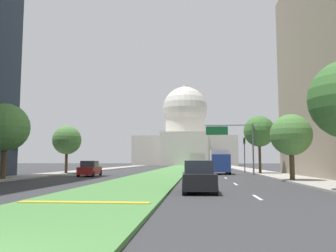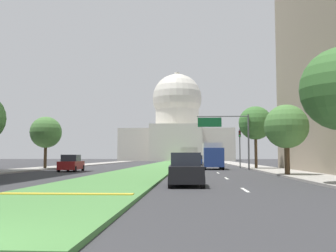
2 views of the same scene
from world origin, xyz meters
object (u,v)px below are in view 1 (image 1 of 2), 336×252
Objects in this scene: overhead_guide_sign at (234,138)px; street_tree_right_mid at (291,135)px; capitol_building at (185,135)px; box_truck_delivery at (220,161)px; city_bus at (197,161)px; street_tree_right_far at (259,131)px; street_tree_left_mid at (5,127)px; traffic_light_far_right at (244,150)px; sedan_distant at (199,167)px; sedan_midblock at (90,169)px; street_tree_left_far at (67,140)px; sedan_lead_stopped at (198,178)px; sedan_far_horizon at (211,165)px.

street_tree_right_mid is (3.28, -14.34, -0.70)m from overhead_guide_sign.
box_truck_delivery is (7.46, -86.20, -9.83)m from capitol_building.
city_bus is (-4.71, 16.93, -2.90)m from overhead_guide_sign.
street_tree_left_mid is at bearing -147.63° from street_tree_right_far.
box_truck_delivery is at bearing -129.56° from traffic_light_far_right.
street_tree_right_far is 6.56m from box_truck_delivery.
sedan_midblock is at bearing -131.40° from sedan_distant.
street_tree_left_far is 0.58× the size of city_bus.
traffic_light_far_right is 0.81× the size of street_tree_left_far.
capitol_building is 6.54× the size of street_tree_right_mid.
capitol_building is 7.25× the size of traffic_light_far_right.
sedan_lead_stopped is at bearing -87.71° from capitol_building.
street_tree_right_mid is 1.33× the size of sedan_far_horizon.
overhead_guide_sign is (9.24, -88.15, -6.83)m from capitol_building.
street_tree_right_far is at bearing 32.37° from street_tree_left_mid.
sedan_lead_stopped is 0.39× the size of city_bus.
street_tree_right_mid is 0.52× the size of city_bus.
traffic_light_far_right is 25.05m from street_tree_left_far.
sedan_lead_stopped is (-4.71, -24.87, -3.84)m from overhead_guide_sign.
capitol_building is 5.89× the size of box_truck_delivery.
street_tree_left_far is at bearing -174.95° from box_truck_delivery.
street_tree_left_mid is 1.10× the size of street_tree_left_far.
street_tree_left_far is at bearing 88.90° from street_tree_left_mid.
traffic_light_far_right is at bearing 33.00° from sedan_midblock.
street_tree_right_mid reaches higher than sedan_distant.
street_tree_left_mid is 0.64× the size of city_bus.
overhead_guide_sign reaches higher than sedan_distant.
sedan_lead_stopped is 49.78m from sedan_far_horizon.
sedan_midblock is 17.06m from box_truck_delivery.
sedan_lead_stopped is 41.81m from city_bus.
street_tree_right_mid is at bearing -77.13° from overhead_guide_sign.
sedan_midblock is at bearing -49.44° from street_tree_left_far.
overhead_guide_sign is 4.06m from street_tree_right_far.
street_tree_left_mid reaches higher than overhead_guide_sign.
sedan_distant is (12.46, 14.14, -0.01)m from sedan_midblock.
overhead_guide_sign reaches higher than sedan_midblock.
sedan_lead_stopped is at bearing -90.33° from sedan_distant.
street_tree_left_far is at bearing 124.68° from sedan_lead_stopped.
overhead_guide_sign is 0.59× the size of city_bus.
sedan_far_horizon is at bearing 50.86° from street_tree_left_far.
street_tree_left_mid is at bearing -127.91° from sedan_distant.
street_tree_right_mid is 13.59m from sedan_lead_stopped.
street_tree_left_mid is at bearing -91.10° from street_tree_left_far.
street_tree_right_mid is (1.15, -21.02, 0.65)m from traffic_light_far_right.
capitol_building is at bearing 93.64° from city_bus.
street_tree_left_mid is 1.22× the size of street_tree_right_mid.
overhead_guide_sign is 14.72m from street_tree_right_mid.
street_tree_right_far is 24.05m from sedan_far_horizon.
sedan_distant is (17.51, 8.24, -3.66)m from street_tree_left_far.
traffic_light_far_right is at bearing -82.06° from capitol_building.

